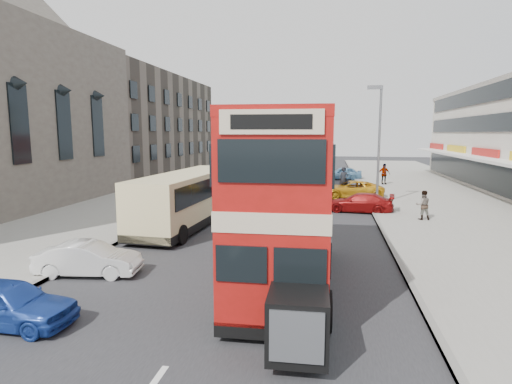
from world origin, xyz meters
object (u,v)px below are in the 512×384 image
Objects in this scene: street_lamp at (378,136)px; car_left_front at (88,259)px; bus_second at (313,162)px; pedestrian_near at (423,205)px; car_left_near at (8,303)px; pedestrian_far at (384,174)px; bus_main at (285,200)px; car_right_a at (359,203)px; cyclist at (344,185)px; car_right_b at (351,189)px; coach at (189,197)px; car_right_c at (342,173)px.

street_lamp is 2.26× the size of car_left_front.
pedestrian_near is (6.68, -12.43, -1.45)m from bus_second.
car_left_near is 1.82× the size of pedestrian_far.
bus_main is 13.02m from pedestrian_near.
cyclist is at bearing -165.78° from car_right_a.
bus_main is 19.67m from car_right_b.
car_right_a is (-1.23, -2.23, -4.17)m from street_lamp.
car_left_near is at bearing -89.85° from coach.
car_left_near is 0.85× the size of car_right_a.
pedestrian_near is at bearing 61.78° from car_right_a.
coach reaches higher than pedestrian_near.
cyclist is at bearing 114.18° from street_lamp.
car_left_near is (-6.79, -4.24, -2.26)m from bus_main.
street_lamp is 4.83× the size of pedestrian_near.
coach is (-6.09, -15.46, -0.86)m from bus_second.
pedestrian_near reaches higher than car_right_a.
car_right_b is 8.88m from pedestrian_far.
car_right_a is 2.51× the size of pedestrian_near.
car_left_front is 17.72m from pedestrian_near.
street_lamp is 1.68× the size of car_right_b.
car_right_b is at bearing -21.97° from car_left_near.
bus_main is at bearing -49.31° from coach.
car_left_near reaches higher than car_right_a.
street_lamp is 16.95m from car_right_c.
bus_main is 7.31m from car_left_front.
cyclist is (-2.02, 4.49, -3.92)m from street_lamp.
car_right_c is 21.33m from pedestrian_near.
bus_second reaches higher than cyclist.
bus_second is at bearing -12.89° from car_left_near.
car_right_b is at bearing -126.92° from pedestrian_far.
bus_main is at bearing -106.16° from street_lamp.
car_left_front is 1.55× the size of cyclist.
pedestrian_near is (3.33, -2.40, 0.38)m from car_right_a.
car_right_a is at bearing 103.62° from bus_second.
pedestrian_far reaches higher than car_right_a.
bus_main is 32.20m from car_right_c.
car_right_a is 1.04× the size of car_right_c.
car_right_b is (3.13, -4.17, -1.77)m from bus_second.
car_left_near is at bearing 30.04° from bus_main.
street_lamp reaches higher than cyclist.
car_left_front is at bearing -29.11° from car_right_a.
cyclist is (-0.23, -11.85, 0.18)m from car_right_c.
pedestrian_near is at bearing -40.51° from car_left_near.
pedestrian_far is (12.62, 19.48, -0.44)m from coach.
car_right_a is at bearing -117.12° from pedestrian_far.
coach is 8.44m from car_left_front.
car_right_b is (3.09, 19.30, -2.20)m from bus_main.
car_right_a is at bearing 33.16° from coach.
car_right_c is 2.05× the size of pedestrian_far.
bus_second reaches higher than car_right_b.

